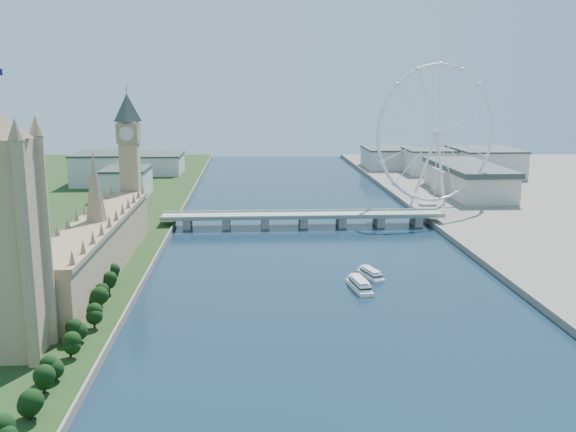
{
  "coord_description": "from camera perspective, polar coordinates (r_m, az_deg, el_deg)",
  "views": [
    {
      "loc": [
        -40.64,
        -190.36,
        108.01
      ],
      "look_at": [
        -17.16,
        210.0,
        26.54
      ],
      "focal_mm": 40.0,
      "sensor_mm": 36.0,
      "label": 1
    }
  ],
  "objects": [
    {
      "name": "big_ben",
      "position": [
        478.23,
        -13.95,
        6.18
      ],
      "size": [
        20.02,
        20.02,
        110.0
      ],
      "color": "tan",
      "rests_on": "ground"
    },
    {
      "name": "parliament_range",
      "position": [
        381.45,
        -16.51,
        -2.58
      ],
      "size": [
        24.0,
        200.0,
        70.0
      ],
      "color": "tan",
      "rests_on": "ground"
    },
    {
      "name": "london_eye",
      "position": [
        570.03,
        13.12,
        7.11
      ],
      "size": [
        113.6,
        39.12,
        124.3
      ],
      "color": "silver",
      "rests_on": "ground"
    },
    {
      "name": "tree_row",
      "position": [
        277.09,
        -18.55,
        -10.15
      ],
      "size": [
        7.53,
        183.53,
        18.9
      ],
      "color": "black",
      "rests_on": "ground"
    },
    {
      "name": "tour_boat_near",
      "position": [
        350.84,
        6.37,
        -6.52
      ],
      "size": [
        11.76,
        30.71,
        6.62
      ],
      "primitive_type": null,
      "rotation": [
        0.0,
        0.0,
        0.14
      ],
      "color": "white",
      "rests_on": "ground"
    },
    {
      "name": "victoria_tower",
      "position": [
        268.27,
        -23.87,
        -1.02
      ],
      "size": [
        28.16,
        28.16,
        112.0
      ],
      "color": "tan",
      "rests_on": "ground"
    },
    {
      "name": "county_hall",
      "position": [
        665.59,
        15.6,
        1.72
      ],
      "size": [
        54.0,
        144.0,
        35.0
      ],
      "primitive_type": null,
      "color": "beige",
      "rests_on": "ground"
    },
    {
      "name": "ground",
      "position": [
        222.6,
        7.97,
        -17.66
      ],
      "size": [
        2000.0,
        2000.0,
        0.0
      ],
      "primitive_type": "plane",
      "color": "#183645",
      "rests_on": "ground"
    },
    {
      "name": "city_skyline",
      "position": [
        760.15,
        2.71,
        4.59
      ],
      "size": [
        505.0,
        280.0,
        32.0
      ],
      "color": "beige",
      "rests_on": "ground"
    },
    {
      "name": "tour_boat_far",
      "position": [
        372.91,
        7.36,
        -5.45
      ],
      "size": [
        13.64,
        26.71,
        5.69
      ],
      "primitive_type": null,
      "rotation": [
        0.0,
        0.0,
        0.29
      ],
      "color": "silver",
      "rests_on": "ground"
    },
    {
      "name": "westminster_bridge",
      "position": [
        502.37,
        1.35,
        -0.16
      ],
      "size": [
        220.0,
        22.0,
        9.5
      ],
      "color": "gray",
      "rests_on": "ground"
    }
  ]
}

